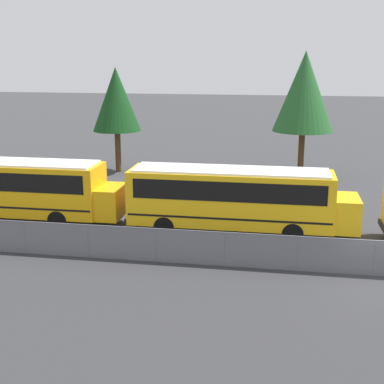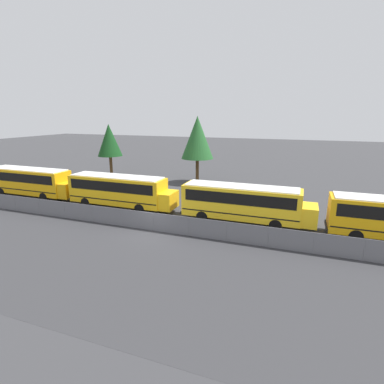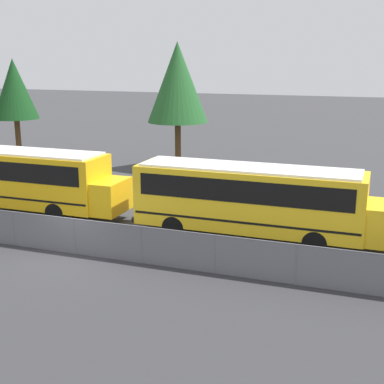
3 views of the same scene
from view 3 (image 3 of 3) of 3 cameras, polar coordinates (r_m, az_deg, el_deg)
The scene contains 6 objects.
ground_plane at distance 22.84m, azimuth -12.31°, elevation -6.46°, with size 200.00×200.00×0.00m, color #38383A.
fence at distance 22.57m, azimuth -12.42°, elevation -4.59°, with size 84.88×0.07×1.54m.
school_bus_2 at distance 29.21m, azimuth -18.00°, elevation 1.68°, with size 11.40×2.53×3.29m.
school_bus_3 at distance 23.72m, azimuth 6.58°, elevation -0.49°, with size 11.40×2.53×3.29m.
tree_1 at distance 38.65m, azimuth -1.55°, elevation 11.59°, with size 4.33×4.33×9.04m.
tree_2 at distance 45.28m, azimuth -18.42°, elevation 10.35°, with size 3.62×3.62×7.88m.
Camera 3 is at (11.68, -17.96, 7.90)m, focal length 50.00 mm.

